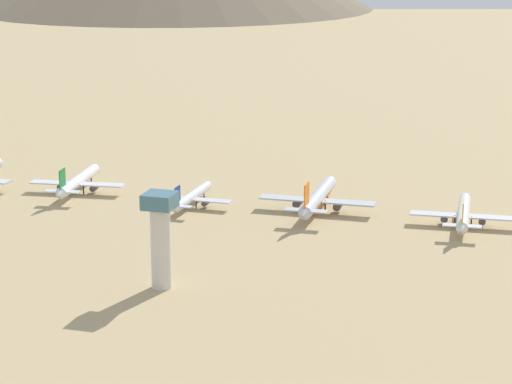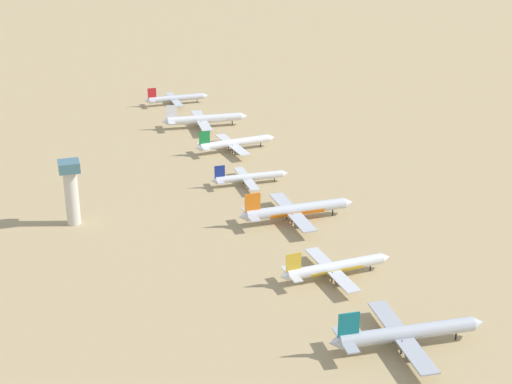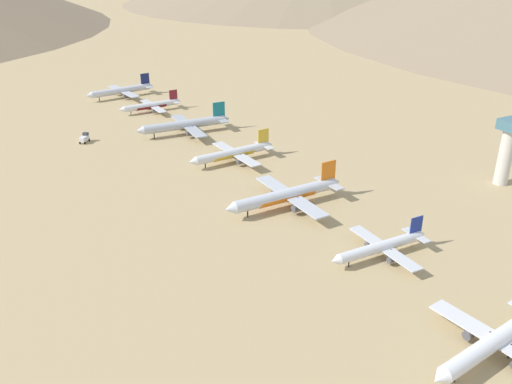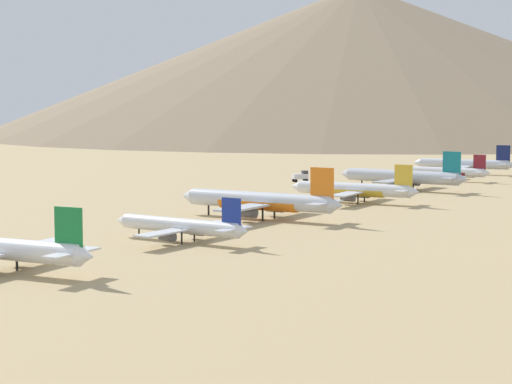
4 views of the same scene
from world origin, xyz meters
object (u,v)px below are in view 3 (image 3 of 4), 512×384
object	(u,v)px
parked_jet_3	(234,153)
service_truck	(84,138)
parked_jet_1	(152,106)
parked_jet_2	(186,125)
control_tower	(507,148)
parked_jet_0	(122,91)
parked_jet_5	(382,247)
parked_jet_4	(287,195)
parked_jet_6	(496,341)

from	to	relation	value
parked_jet_3	service_truck	bearing A→B (deg)	-48.31
parked_jet_1	parked_jet_2	world-z (taller)	parked_jet_2
service_truck	control_tower	distance (m)	165.13
parked_jet_0	parked_jet_5	size ratio (longest dim) A/B	1.23
parked_jet_1	parked_jet_2	size ratio (longest dim) A/B	0.76
parked_jet_2	parked_jet_5	size ratio (longest dim) A/B	1.36
parked_jet_0	service_truck	xyz separation A→B (m)	(35.42, 65.16, -1.74)
parked_jet_2	parked_jet_4	xyz separation A→B (m)	(-0.16, 83.95, -0.05)
parked_jet_2	parked_jet_6	bearing A→B (deg)	90.21
parked_jet_2	control_tower	xyz separation A→B (m)	(-75.71, 104.78, 9.07)
parked_jet_6	service_truck	world-z (taller)	parked_jet_6
parked_jet_1	parked_jet_5	xyz separation A→B (m)	(-7.95, 163.02, -0.05)
parked_jet_0	control_tower	distance (m)	198.44
parked_jet_2	parked_jet_3	xyz separation A→B (m)	(-3.08, 40.51, -0.64)
parked_jet_3	control_tower	size ratio (longest dim) A/B	1.60
parked_jet_0	parked_jet_2	world-z (taller)	parked_jet_2
parked_jet_2	parked_jet_4	distance (m)	83.95
service_truck	control_tower	bearing A→B (deg)	135.69
parked_jet_1	service_truck	size ratio (longest dim) A/B	5.89
parked_jet_0	parked_jet_5	world-z (taller)	parked_jet_0
parked_jet_5	parked_jet_6	xyz separation A→B (m)	(5.55, 40.71, 0.60)
parked_jet_2	parked_jet_4	bearing A→B (deg)	90.11
parked_jet_5	parked_jet_0	bearing A→B (deg)	-86.26
service_truck	parked_jet_2	bearing A→B (deg)	166.26
parked_jet_0	parked_jet_1	world-z (taller)	parked_jet_0
parked_jet_4	parked_jet_6	world-z (taller)	parked_jet_4
parked_jet_4	service_truck	distance (m)	103.36
parked_jet_0	control_tower	world-z (taller)	control_tower
parked_jet_2	parked_jet_4	size ratio (longest dim) A/B	1.00
parked_jet_4	parked_jet_6	size ratio (longest dim) A/B	1.14
parked_jet_5	control_tower	distance (m)	72.39
parked_jet_0	parked_jet_6	xyz separation A→B (m)	(-7.37, 238.29, -0.10)
parked_jet_3	parked_jet_1	bearing A→B (deg)	-86.57
parked_jet_1	parked_jet_5	size ratio (longest dim) A/B	1.03
service_truck	parked_jet_4	bearing A→B (deg)	114.19
parked_jet_0	control_tower	bearing A→B (deg)	114.59
parked_jet_0	parked_jet_1	xyz separation A→B (m)	(-4.97, 34.55, -0.66)
parked_jet_3	parked_jet_4	distance (m)	43.54
parked_jet_4	parked_jet_5	distance (m)	38.63
parked_jet_6	control_tower	xyz separation A→B (m)	(-75.10, -58.04, 9.58)
parked_jet_2	parked_jet_5	xyz separation A→B (m)	(-6.16, 122.10, -1.12)
parked_jet_5	parked_jet_2	bearing A→B (deg)	-87.11
service_truck	parked_jet_5	bearing A→B (deg)	110.05
parked_jet_4	service_truck	size ratio (longest dim) A/B	7.77
parked_jet_2	parked_jet_6	size ratio (longest dim) A/B	1.14
parked_jet_0	parked_jet_1	distance (m)	34.91
parked_jet_1	parked_jet_3	distance (m)	81.58
parked_jet_5	parked_jet_1	bearing A→B (deg)	-87.21
parked_jet_6	service_truck	distance (m)	178.35
parked_jet_1	service_truck	xyz separation A→B (m)	(40.38, 30.60, -1.08)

